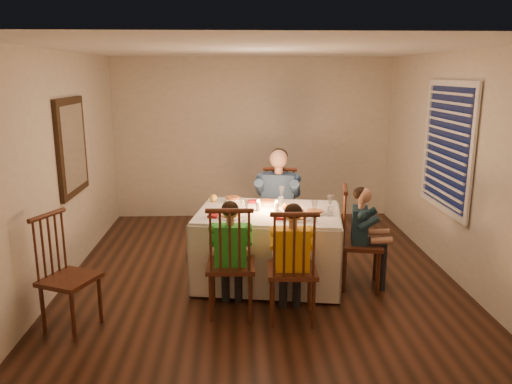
{
  "coord_description": "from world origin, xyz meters",
  "views": [
    {
      "loc": [
        -0.28,
        -5.64,
        2.35
      ],
      "look_at": [
        -0.04,
        0.15,
        0.96
      ],
      "focal_mm": 35.0,
      "sensor_mm": 36.0,
      "label": 1
    }
  ],
  "objects_px": {
    "chair_near_right": "(291,318)",
    "child_teal": "(359,286)",
    "chair_extra": "(74,327)",
    "adult": "(278,255)",
    "chair_end": "(359,286)",
    "dining_table": "(268,231)",
    "serving_bowl": "(233,200)",
    "child_yellow": "(291,318)",
    "chair_adult": "(278,255)",
    "chair_near_left": "(232,312)",
    "child_green": "(232,312)"
  },
  "relations": [
    {
      "from": "dining_table",
      "to": "serving_bowl",
      "type": "height_order",
      "value": "serving_bowl"
    },
    {
      "from": "chair_end",
      "to": "dining_table",
      "type": "bearing_deg",
      "value": 89.7
    },
    {
      "from": "chair_extra",
      "to": "child_teal",
      "type": "relative_size",
      "value": 0.96
    },
    {
      "from": "chair_end",
      "to": "child_green",
      "type": "bearing_deg",
      "value": 122.61
    },
    {
      "from": "adult",
      "to": "serving_bowl",
      "type": "bearing_deg",
      "value": -132.53
    },
    {
      "from": "chair_adult",
      "to": "child_green",
      "type": "bearing_deg",
      "value": -99.32
    },
    {
      "from": "chair_extra",
      "to": "child_yellow",
      "type": "bearing_deg",
      "value": -63.51
    },
    {
      "from": "adult",
      "to": "serving_bowl",
      "type": "distance_m",
      "value": 1.13
    },
    {
      "from": "adult",
      "to": "serving_bowl",
      "type": "height_order",
      "value": "serving_bowl"
    },
    {
      "from": "chair_end",
      "to": "child_teal",
      "type": "height_order",
      "value": "child_teal"
    },
    {
      "from": "chair_near_right",
      "to": "serving_bowl",
      "type": "relative_size",
      "value": 5.5
    },
    {
      "from": "chair_extra",
      "to": "serving_bowl",
      "type": "distance_m",
      "value": 2.25
    },
    {
      "from": "chair_near_left",
      "to": "chair_end",
      "type": "height_order",
      "value": "same"
    },
    {
      "from": "chair_near_right",
      "to": "child_teal",
      "type": "relative_size",
      "value": 1.0
    },
    {
      "from": "chair_near_right",
      "to": "serving_bowl",
      "type": "bearing_deg",
      "value": -64.19
    },
    {
      "from": "dining_table",
      "to": "child_yellow",
      "type": "relative_size",
      "value": 1.5
    },
    {
      "from": "chair_adult",
      "to": "chair_near_right",
      "type": "relative_size",
      "value": 1.0
    },
    {
      "from": "chair_near_right",
      "to": "child_teal",
      "type": "xyz_separation_m",
      "value": [
        0.85,
        0.73,
        0.0
      ]
    },
    {
      "from": "chair_extra",
      "to": "adult",
      "type": "distance_m",
      "value": 2.79
    },
    {
      "from": "chair_near_left",
      "to": "dining_table",
      "type": "bearing_deg",
      "value": -117.03
    },
    {
      "from": "dining_table",
      "to": "adult",
      "type": "height_order",
      "value": "dining_table"
    },
    {
      "from": "adult",
      "to": "dining_table",
      "type": "bearing_deg",
      "value": -91.05
    },
    {
      "from": "child_yellow",
      "to": "serving_bowl",
      "type": "distance_m",
      "value": 1.68
    },
    {
      "from": "dining_table",
      "to": "chair_near_right",
      "type": "relative_size",
      "value": 1.54
    },
    {
      "from": "serving_bowl",
      "to": "chair_extra",
      "type": "bearing_deg",
      "value": -136.81
    },
    {
      "from": "dining_table",
      "to": "child_green",
      "type": "bearing_deg",
      "value": -109.58
    },
    {
      "from": "chair_end",
      "to": "adult",
      "type": "xyz_separation_m",
      "value": [
        -0.84,
        1.03,
        0.0
      ]
    },
    {
      "from": "chair_adult",
      "to": "child_green",
      "type": "relative_size",
      "value": 0.98
    },
    {
      "from": "serving_bowl",
      "to": "child_teal",
      "type": "bearing_deg",
      "value": -22.8
    },
    {
      "from": "chair_extra",
      "to": "child_green",
      "type": "xyz_separation_m",
      "value": [
        1.49,
        0.24,
        0.0
      ]
    },
    {
      "from": "chair_adult",
      "to": "chair_end",
      "type": "distance_m",
      "value": 1.33
    },
    {
      "from": "chair_extra",
      "to": "serving_bowl",
      "type": "height_order",
      "value": "serving_bowl"
    },
    {
      "from": "chair_near_left",
      "to": "chair_near_right",
      "type": "relative_size",
      "value": 1.0
    },
    {
      "from": "chair_near_left",
      "to": "child_teal",
      "type": "relative_size",
      "value": 1.0
    },
    {
      "from": "chair_adult",
      "to": "chair_end",
      "type": "relative_size",
      "value": 1.0
    },
    {
      "from": "child_teal",
      "to": "child_yellow",
      "type": "bearing_deg",
      "value": 141.18
    },
    {
      "from": "chair_end",
      "to": "child_teal",
      "type": "bearing_deg",
      "value": 0.0
    },
    {
      "from": "chair_near_left",
      "to": "chair_near_right",
      "type": "bearing_deg",
      "value": 167.11
    },
    {
      "from": "dining_table",
      "to": "adult",
      "type": "bearing_deg",
      "value": 86.57
    },
    {
      "from": "chair_extra",
      "to": "child_yellow",
      "type": "height_order",
      "value": "child_yellow"
    },
    {
      "from": "serving_bowl",
      "to": "dining_table",
      "type": "bearing_deg",
      "value": -44.84
    },
    {
      "from": "chair_near_right",
      "to": "chair_end",
      "type": "bearing_deg",
      "value": -136.91
    },
    {
      "from": "chair_near_left",
      "to": "chair_extra",
      "type": "bearing_deg",
      "value": 10.48
    },
    {
      "from": "adult",
      "to": "child_yellow",
      "type": "relative_size",
      "value": 1.2
    },
    {
      "from": "child_yellow",
      "to": "dining_table",
      "type": "bearing_deg",
      "value": -77.19
    },
    {
      "from": "chair_extra",
      "to": "child_teal",
      "type": "xyz_separation_m",
      "value": [
        2.93,
        0.82,
        0.0
      ]
    },
    {
      "from": "serving_bowl",
      "to": "adult",
      "type": "bearing_deg",
      "value": 36.29
    },
    {
      "from": "chair_adult",
      "to": "chair_extra",
      "type": "distance_m",
      "value": 2.79
    },
    {
      "from": "chair_adult",
      "to": "child_yellow",
      "type": "distance_m",
      "value": 1.75
    },
    {
      "from": "chair_adult",
      "to": "child_teal",
      "type": "xyz_separation_m",
      "value": [
        0.84,
        -1.03,
        0.0
      ]
    }
  ]
}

